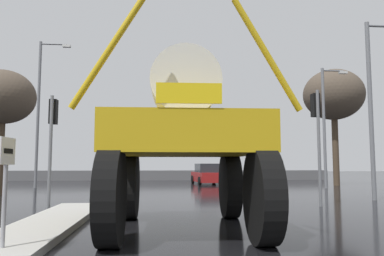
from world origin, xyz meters
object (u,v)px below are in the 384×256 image
object	(u,v)px
bare_tree_right	(334,95)
streetlight_far_right	(326,121)
traffic_signal_near_right	(316,121)
traffic_signal_near_left	(52,126)
streetlight_far_left	(40,106)
sedan_ahead	(207,174)
lane_arrow_sign	(6,171)
bare_tree_left	(3,98)
streetlight_near_right	(374,98)
oversize_sprayer	(184,140)

from	to	relation	value
bare_tree_right	streetlight_far_right	bearing A→B (deg)	-123.86
traffic_signal_near_right	streetlight_far_right	world-z (taller)	streetlight_far_right
traffic_signal_near_right	bare_tree_right	distance (m)	14.76
traffic_signal_near_left	streetlight_far_left	xyz separation A→B (m)	(-3.88, 11.55, 2.39)
sedan_ahead	traffic_signal_near_right	world-z (taller)	traffic_signal_near_right
traffic_signal_near_right	lane_arrow_sign	bearing A→B (deg)	-140.00
sedan_ahead	bare_tree_left	size ratio (longest dim) A/B	0.70
traffic_signal_near_left	streetlight_near_right	bearing A→B (deg)	8.38
lane_arrow_sign	sedan_ahead	distance (m)	22.91
streetlight_far_left	bare_tree_left	distance (m)	5.60
sedan_ahead	streetlight_far_left	xyz separation A→B (m)	(-11.13, -3.71, 4.42)
streetlight_near_right	bare_tree_left	distance (m)	17.07
streetlight_near_right	bare_tree_left	size ratio (longest dim) A/B	1.24
sedan_ahead	streetlight_near_right	bearing A→B (deg)	-163.95
streetlight_far_right	bare_tree_right	bearing A→B (deg)	56.14
streetlight_near_right	streetlight_far_left	size ratio (longest dim) A/B	0.80
oversize_sprayer	traffic_signal_near_right	bearing A→B (deg)	-47.06
oversize_sprayer	streetlight_far_right	bearing A→B (deg)	-33.42
traffic_signal_near_right	streetlight_far_right	distance (m)	10.90
lane_arrow_sign	traffic_signal_near_right	world-z (taller)	traffic_signal_near_right
traffic_signal_near_left	streetlight_near_right	distance (m)	12.77
traffic_signal_near_left	traffic_signal_near_right	distance (m)	9.24
bare_tree_left	traffic_signal_near_right	bearing A→B (deg)	-24.27
lane_arrow_sign	bare_tree_left	world-z (taller)	bare_tree_left
traffic_signal_near_left	bare_tree_right	distance (m)	20.73
bare_tree_left	bare_tree_right	bearing A→B (deg)	18.52
lane_arrow_sign	sedan_ahead	bearing A→B (deg)	74.49
streetlight_far_left	traffic_signal_near_left	bearing A→B (deg)	-71.43
streetlight_far_right	traffic_signal_near_right	bearing A→B (deg)	-116.23
streetlight_far_right	bare_tree_right	distance (m)	4.17
sedan_ahead	streetlight_far_right	size ratio (longest dim) A/B	0.56
sedan_ahead	bare_tree_left	distance (m)	15.13
lane_arrow_sign	bare_tree_left	size ratio (longest dim) A/B	0.29
oversize_sprayer	traffic_signal_near_left	bearing A→B (deg)	43.73
sedan_ahead	streetlight_far_left	size ratio (longest dim) A/B	0.45
sedan_ahead	traffic_signal_near_right	distance (m)	15.56
traffic_signal_near_right	bare_tree_left	distance (m)	14.62
streetlight_far_left	bare_tree_right	size ratio (longest dim) A/B	1.14
lane_arrow_sign	streetlight_far_right	world-z (taller)	streetlight_far_right
oversize_sprayer	sedan_ahead	bearing A→B (deg)	-7.60
traffic_signal_near_left	streetlight_far_right	bearing A→B (deg)	34.71
streetlight_far_left	oversize_sprayer	bearing A→B (deg)	-63.50
streetlight_near_right	streetlight_far_right	xyz separation A→B (m)	(1.47, 7.87, -0.02)
oversize_sprayer	sedan_ahead	world-z (taller)	oversize_sprayer
streetlight_far_left	lane_arrow_sign	bearing A→B (deg)	-74.75
oversize_sprayer	bare_tree_left	bearing A→B (deg)	39.14
bare_tree_right	lane_arrow_sign	bearing A→B (deg)	-127.38
lane_arrow_sign	bare_tree_right	xyz separation A→B (m)	(14.88, 19.48, 5.01)
streetlight_near_right	traffic_signal_near_left	bearing A→B (deg)	-171.62
oversize_sprayer	sedan_ahead	xyz separation A→B (m)	(3.11, 19.79, -1.29)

